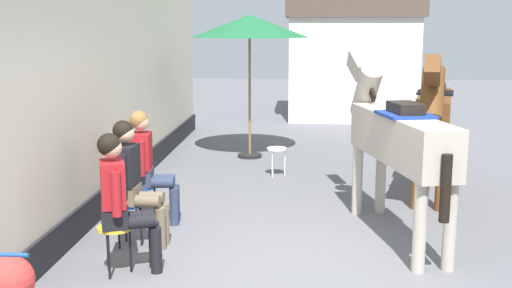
% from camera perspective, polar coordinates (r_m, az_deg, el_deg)
% --- Properties ---
extents(ground_plane, '(40.00, 40.00, 0.00)m').
position_cam_1_polar(ground_plane, '(9.03, 3.37, -4.46)').
color(ground_plane, slate).
extents(pub_facade_wall, '(0.34, 14.00, 3.40)m').
position_cam_1_polar(pub_facade_wall, '(7.73, -15.96, 4.18)').
color(pub_facade_wall, beige).
rests_on(pub_facade_wall, ground_plane).
extents(distant_cottage, '(3.40, 2.60, 3.50)m').
position_cam_1_polar(distant_cottage, '(16.49, 8.76, 8.64)').
color(distant_cottage, silver).
rests_on(distant_cottage, ground_plane).
extents(seated_visitor_near, '(0.61, 0.49, 1.39)m').
position_cam_1_polar(seated_visitor_near, '(6.07, -12.38, -4.70)').
color(seated_visitor_near, gold).
rests_on(seated_visitor_near, ground_plane).
extents(seated_visitor_middle, '(0.61, 0.49, 1.39)m').
position_cam_1_polar(seated_visitor_middle, '(6.81, -11.30, -2.98)').
color(seated_visitor_middle, '#194C99').
rests_on(seated_visitor_middle, ground_plane).
extents(seated_visitor_far, '(0.61, 0.49, 1.39)m').
position_cam_1_polar(seated_visitor_far, '(7.55, -9.97, -1.57)').
color(seated_visitor_far, '#194C99').
rests_on(seated_visitor_far, ground_plane).
extents(saddled_horse_near, '(0.95, 2.95, 2.06)m').
position_cam_1_polar(saddled_horse_near, '(7.12, 12.77, 0.71)').
color(saddled_horse_near, '#B2A899').
rests_on(saddled_horse_near, ground_plane).
extents(saddled_horse_far, '(0.98, 2.94, 2.06)m').
position_cam_1_polar(saddled_horse_far, '(9.09, 16.03, 2.69)').
color(saddled_horse_far, brown).
rests_on(saddled_horse_far, ground_plane).
extents(flower_planter_far, '(0.43, 0.43, 0.64)m').
position_cam_1_polar(flower_planter_far, '(8.47, -11.13, -3.34)').
color(flower_planter_far, '#A85638').
rests_on(flower_planter_far, ground_plane).
extents(cafe_parasol, '(2.10, 2.10, 2.58)m').
position_cam_1_polar(cafe_parasol, '(11.18, -0.60, 10.71)').
color(cafe_parasol, black).
rests_on(cafe_parasol, ground_plane).
extents(spare_stool_white, '(0.32, 0.32, 0.46)m').
position_cam_1_polar(spare_stool_white, '(9.93, 1.93, -0.69)').
color(spare_stool_white, white).
rests_on(spare_stool_white, ground_plane).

